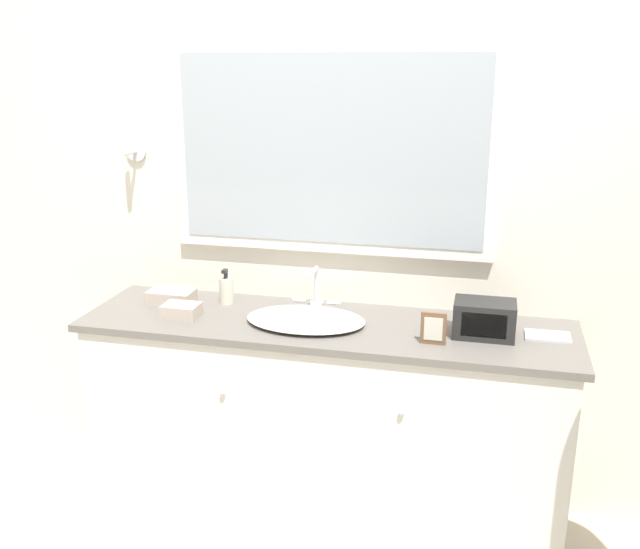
% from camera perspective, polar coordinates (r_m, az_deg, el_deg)
% --- Properties ---
extents(wall_back, '(8.00, 0.18, 2.55)m').
position_cam_1_polar(wall_back, '(3.02, 1.70, 5.01)').
color(wall_back, silver).
rests_on(wall_back, ground_plane).
extents(vanity_counter, '(1.98, 0.54, 0.90)m').
position_cam_1_polar(vanity_counter, '(3.04, 0.42, -11.75)').
color(vanity_counter, silver).
rests_on(vanity_counter, ground_plane).
extents(sink_basin, '(0.48, 0.37, 0.19)m').
position_cam_1_polar(sink_basin, '(2.85, -1.12, -3.52)').
color(sink_basin, silver).
rests_on(sink_basin, vanity_counter).
extents(soap_bottle, '(0.06, 0.06, 0.15)m').
position_cam_1_polar(soap_bottle, '(3.09, -7.50, -1.23)').
color(soap_bottle, beige).
rests_on(soap_bottle, vanity_counter).
extents(appliance_box, '(0.23, 0.15, 0.14)m').
position_cam_1_polar(appliance_box, '(2.77, 13.01, -3.49)').
color(appliance_box, black).
rests_on(appliance_box, vanity_counter).
extents(picture_frame, '(0.09, 0.01, 0.12)m').
position_cam_1_polar(picture_frame, '(2.66, 9.06, -4.29)').
color(picture_frame, brown).
rests_on(picture_frame, vanity_counter).
extents(hand_towel_near_sink, '(0.15, 0.11, 0.05)m').
position_cam_1_polar(hand_towel_near_sink, '(2.96, -11.02, -2.85)').
color(hand_towel_near_sink, '#B7A899').
rests_on(hand_towel_near_sink, vanity_counter).
extents(hand_towel_far_corner, '(0.19, 0.12, 0.05)m').
position_cam_1_polar(hand_towel_far_corner, '(3.14, -11.79, -1.73)').
color(hand_towel_far_corner, '#B7A899').
rests_on(hand_towel_far_corner, vanity_counter).
extents(metal_tray, '(0.17, 0.11, 0.01)m').
position_cam_1_polar(metal_tray, '(2.84, 17.75, -4.73)').
color(metal_tray, silver).
rests_on(metal_tray, vanity_counter).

